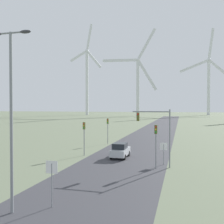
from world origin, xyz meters
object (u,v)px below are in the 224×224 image
at_px(wind_turbine_center, 209,80).
at_px(traffic_light_post_near_left, 84,131).
at_px(streetlamp, 11,102).
at_px(car_approaching, 120,150).
at_px(stop_sign_near, 52,175).
at_px(traffic_light_post_near_right, 156,137).
at_px(wind_turbine_far_left, 87,76).
at_px(traffic_light_post_mid_left, 108,125).
at_px(traffic_light_mast_overhead, 157,126).
at_px(wind_turbine_left, 138,79).
at_px(stop_sign_far, 164,149).

bearing_deg(wind_turbine_center, traffic_light_post_near_left, -100.22).
height_order(streetlamp, car_approaching, streetlamp).
relative_size(stop_sign_near, traffic_light_post_near_right, 0.66).
xyz_separation_m(wind_turbine_far_left, wind_turbine_center, (88.78, 20.27, -3.31)).
xyz_separation_m(traffic_light_post_near_left, wind_turbine_far_left, (-57.12, 155.36, 26.60)).
xyz_separation_m(traffic_light_post_near_left, traffic_light_post_mid_left, (0.06, 10.97, 0.00)).
distance_m(traffic_light_post_near_right, traffic_light_mast_overhead, 1.26).
relative_size(stop_sign_near, traffic_light_mast_overhead, 0.48).
bearing_deg(wind_turbine_left, traffic_light_post_near_left, -83.46).
distance_m(traffic_light_post_near_right, traffic_light_post_mid_left, 18.38).
bearing_deg(wind_turbine_center, traffic_light_post_near_right, -96.97).
xyz_separation_m(streetlamp, stop_sign_far, (7.88, 15.46, -4.95)).
relative_size(traffic_light_post_near_left, traffic_light_mast_overhead, 0.71).
bearing_deg(traffic_light_post_near_left, traffic_light_post_mid_left, 89.69).
bearing_deg(wind_turbine_left, wind_turbine_far_left, 166.73).
bearing_deg(car_approaching, traffic_light_post_mid_left, 113.17).
relative_size(traffic_light_post_near_right, wind_turbine_left, 0.07).
bearing_deg(wind_turbine_left, traffic_light_post_near_right, -80.08).
bearing_deg(stop_sign_near, traffic_light_post_near_right, 66.08).
xyz_separation_m(stop_sign_far, traffic_light_post_near_right, (-0.65, -1.98, 1.57)).
xyz_separation_m(stop_sign_far, wind_turbine_far_left, (-67.39, 158.11, 28.07)).
bearing_deg(traffic_light_post_near_right, traffic_light_post_mid_left, 121.33).
xyz_separation_m(wind_turbine_far_left, wind_turbine_left, (40.40, -9.53, -4.87)).
height_order(traffic_light_post_near_left, traffic_light_post_near_right, traffic_light_post_near_right).
bearing_deg(streetlamp, stop_sign_far, 63.00).
bearing_deg(traffic_light_post_near_right, streetlamp, -118.19).
xyz_separation_m(stop_sign_near, traffic_light_post_near_left, (-4.27, 16.79, 1.10)).
bearing_deg(traffic_light_post_mid_left, car_approaching, -66.83).
distance_m(traffic_light_post_near_left, traffic_light_post_near_right, 10.72).
distance_m(wind_turbine_far_left, wind_turbine_left, 41.80).
distance_m(traffic_light_post_near_left, traffic_light_mast_overhead, 10.48).
bearing_deg(traffic_light_post_mid_left, wind_turbine_left, 97.09).
height_order(streetlamp, wind_turbine_center, wind_turbine_center).
relative_size(traffic_light_post_mid_left, wind_turbine_center, 0.07).
height_order(car_approaching, wind_turbine_center, wind_turbine_center).
distance_m(stop_sign_far, traffic_light_post_near_right, 2.61).
xyz_separation_m(traffic_light_post_near_right, traffic_light_post_mid_left, (-9.56, 15.70, -0.10)).
relative_size(wind_turbine_left, wind_turbine_center, 0.92).
bearing_deg(streetlamp, stop_sign_near, 37.13).
relative_size(traffic_light_post_mid_left, wind_turbine_left, 0.07).
distance_m(stop_sign_far, traffic_light_post_near_left, 10.73).
xyz_separation_m(traffic_light_post_near_left, traffic_light_mast_overhead, (9.63, -3.98, 1.11)).
bearing_deg(car_approaching, wind_turbine_far_left, 111.72).
distance_m(stop_sign_far, wind_turbine_center, 181.36).
xyz_separation_m(stop_sign_far, wind_turbine_left, (-26.99, 148.58, 23.21)).
distance_m(traffic_light_mast_overhead, wind_turbine_far_left, 174.62).
bearing_deg(traffic_light_post_mid_left, stop_sign_near, -81.38).
height_order(stop_sign_near, traffic_light_post_near_right, traffic_light_post_near_right).
bearing_deg(traffic_light_post_mid_left, traffic_light_post_near_right, -58.67).
distance_m(streetlamp, car_approaching, 19.14).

